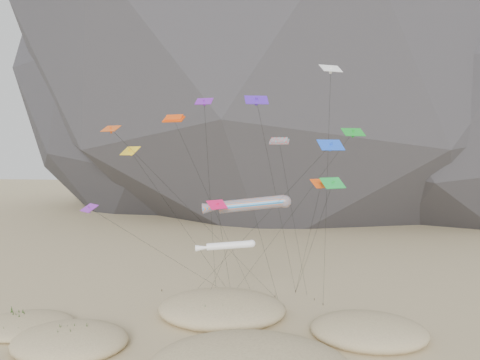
{
  "coord_description": "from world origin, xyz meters",
  "views": [
    {
      "loc": [
        9.49,
        -33.68,
        18.76
      ],
      "look_at": [
        2.44,
        12.0,
        15.89
      ],
      "focal_mm": 35.0,
      "sensor_mm": 36.0,
      "label": 1
    }
  ],
  "objects": [
    {
      "name": "white_tube_kite",
      "position": [
        1.2,
        11.3,
        9.4
      ],
      "size": [
        7.53,
        12.18,
        9.99
      ],
      "color": "white",
      "rests_on": "ground"
    },
    {
      "name": "orange_parafoil",
      "position": [
        -5.84,
        17.41,
        22.15
      ],
      "size": [
        9.69,
        7.64,
        22.88
      ],
      "color": "#DD420B",
      "rests_on": "ground"
    },
    {
      "name": "delta_kites",
      "position": [
        3.04,
        11.72,
        18.31
      ],
      "size": [
        28.67,
        21.48,
        27.12
      ],
      "color": "#E61556",
      "rests_on": "ground"
    },
    {
      "name": "multi_parafoil",
      "position": [
        6.12,
        15.55,
        19.49
      ],
      "size": [
        3.97,
        11.94,
        20.2
      ],
      "color": "red",
      "rests_on": "ground"
    },
    {
      "name": "kite_stakes",
      "position": [
        1.81,
        24.76,
        0.15
      ],
      "size": [
        21.28,
        5.15,
        0.3
      ],
      "color": "#3F2D1E",
      "rests_on": "ground"
    },
    {
      "name": "rainbow_tube_kite",
      "position": [
        3.26,
        12.43,
        13.41
      ],
      "size": [
        8.94,
        10.97,
        14.4
      ],
      "color": "orange",
      "rests_on": "ground"
    }
  ]
}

